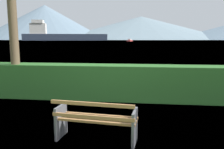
# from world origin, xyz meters

# --- Properties ---
(ground_plane) EXTENTS (1400.00, 1400.00, 0.00)m
(ground_plane) POSITION_xyz_m (0.00, 0.00, 0.00)
(ground_plane) COLOR #4C6B33
(water_surface) EXTENTS (620.00, 620.00, 0.00)m
(water_surface) POSITION_xyz_m (0.00, 309.12, 0.00)
(water_surface) COLOR #7A99A8
(water_surface) RESTS_ON ground_plane
(park_bench) EXTENTS (1.67, 0.74, 0.87)m
(park_bench) POSITION_xyz_m (-0.01, -0.06, 0.42)
(park_bench) COLOR olive
(park_bench) RESTS_ON ground_plane
(hedge_row) EXTENTS (10.11, 0.88, 1.16)m
(hedge_row) POSITION_xyz_m (0.00, 3.27, 0.58)
(hedge_row) COLOR #285B23
(hedge_row) RESTS_ON ground_plane
(cargo_ship_large) EXTENTS (102.20, 40.59, 24.51)m
(cargo_ship_large) POSITION_xyz_m (-99.22, 275.26, 6.85)
(cargo_ship_large) COLOR #2D384C
(cargo_ship_large) RESTS_ON water_surface
(tender_far) EXTENTS (4.61, 8.53, 1.93)m
(tender_far) POSITION_xyz_m (-7.86, 179.39, 0.69)
(tender_far) COLOR #B2332D
(tender_far) RESTS_ON water_surface
(distant_hills) EXTENTS (780.73, 439.19, 81.42)m
(distant_hills) POSITION_xyz_m (-17.03, 570.66, 31.38)
(distant_hills) COLOR slate
(distant_hills) RESTS_ON ground_plane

